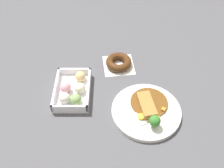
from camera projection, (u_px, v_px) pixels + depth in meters
ground_plane at (104, 98)px, 1.00m from camera, size 1.60×1.60×0.00m
curry_plate at (147, 110)px, 0.94m from camera, size 0.26×0.26×0.07m
donut_box at (73, 90)px, 0.99m from camera, size 0.20×0.14×0.06m
chocolate_ring_donut at (119, 62)px, 1.11m from camera, size 0.15×0.15×0.04m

